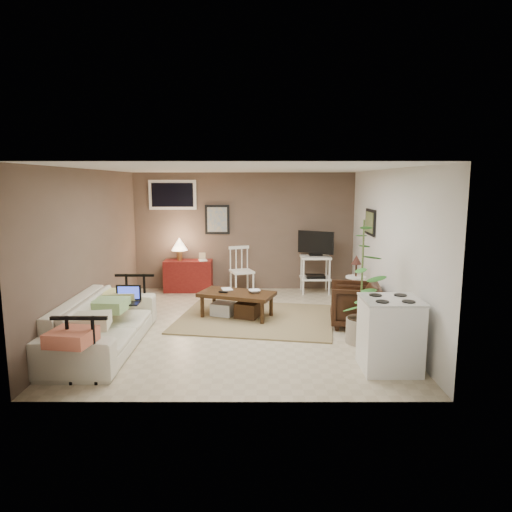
{
  "coord_description": "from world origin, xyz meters",
  "views": [
    {
      "loc": [
        0.24,
        -6.83,
        2.21
      ],
      "look_at": [
        0.24,
        0.35,
        1.04
      ],
      "focal_mm": 32.0,
      "sensor_mm": 36.0,
      "label": 1
    }
  ],
  "objects_px": {
    "spindle_chair": "(242,272)",
    "red_console": "(188,273)",
    "potted_plant": "(362,278)",
    "stove": "(390,334)",
    "tv_stand": "(315,260)",
    "coffee_table": "(236,303)",
    "sofa": "(103,315)",
    "armchair": "(355,303)",
    "side_table": "(356,276)"
  },
  "relations": [
    {
      "from": "red_console",
      "to": "tv_stand",
      "type": "height_order",
      "value": "tv_stand"
    },
    {
      "from": "sofa",
      "to": "spindle_chair",
      "type": "relative_size",
      "value": 2.5
    },
    {
      "from": "spindle_chair",
      "to": "armchair",
      "type": "relative_size",
      "value": 1.26
    },
    {
      "from": "red_console",
      "to": "stove",
      "type": "distance_m",
      "value": 4.95
    },
    {
      "from": "sofa",
      "to": "armchair",
      "type": "distance_m",
      "value": 3.69
    },
    {
      "from": "tv_stand",
      "to": "coffee_table",
      "type": "bearing_deg",
      "value": -131.25
    },
    {
      "from": "coffee_table",
      "to": "spindle_chair",
      "type": "height_order",
      "value": "spindle_chair"
    },
    {
      "from": "coffee_table",
      "to": "spindle_chair",
      "type": "relative_size",
      "value": 1.43
    },
    {
      "from": "coffee_table",
      "to": "stove",
      "type": "bearing_deg",
      "value": -47.8
    },
    {
      "from": "sofa",
      "to": "potted_plant",
      "type": "height_order",
      "value": "potted_plant"
    },
    {
      "from": "red_console",
      "to": "stove",
      "type": "height_order",
      "value": "red_console"
    },
    {
      "from": "red_console",
      "to": "side_table",
      "type": "bearing_deg",
      "value": -22.09
    },
    {
      "from": "spindle_chair",
      "to": "red_console",
      "type": "bearing_deg",
      "value": 172.2
    },
    {
      "from": "sofa",
      "to": "side_table",
      "type": "xyz_separation_m",
      "value": [
        3.8,
        1.95,
        0.13
      ]
    },
    {
      "from": "side_table",
      "to": "armchair",
      "type": "relative_size",
      "value": 1.28
    },
    {
      "from": "spindle_chair",
      "to": "tv_stand",
      "type": "xyz_separation_m",
      "value": [
        1.48,
        0.02,
        0.22
      ]
    },
    {
      "from": "red_console",
      "to": "side_table",
      "type": "xyz_separation_m",
      "value": [
        3.15,
        -1.28,
        0.21
      ]
    },
    {
      "from": "side_table",
      "to": "coffee_table",
      "type": "bearing_deg",
      "value": -164.5
    },
    {
      "from": "red_console",
      "to": "stove",
      "type": "bearing_deg",
      "value": -53.02
    },
    {
      "from": "coffee_table",
      "to": "spindle_chair",
      "type": "xyz_separation_m",
      "value": [
        0.03,
        1.7,
        0.19
      ]
    },
    {
      "from": "sofa",
      "to": "tv_stand",
      "type": "distance_m",
      "value": 4.48
    },
    {
      "from": "tv_stand",
      "to": "side_table",
      "type": "bearing_deg",
      "value": -63.8
    },
    {
      "from": "tv_stand",
      "to": "potted_plant",
      "type": "distance_m",
      "value": 2.93
    },
    {
      "from": "sofa",
      "to": "stove",
      "type": "height_order",
      "value": "sofa"
    },
    {
      "from": "sofa",
      "to": "tv_stand",
      "type": "bearing_deg",
      "value": -46.17
    },
    {
      "from": "coffee_table",
      "to": "armchair",
      "type": "xyz_separation_m",
      "value": [
        1.85,
        -0.43,
        0.12
      ]
    },
    {
      "from": "sofa",
      "to": "potted_plant",
      "type": "relative_size",
      "value": 1.34
    },
    {
      "from": "red_console",
      "to": "potted_plant",
      "type": "xyz_separation_m",
      "value": [
        2.84,
        -3.04,
        0.54
      ]
    },
    {
      "from": "coffee_table",
      "to": "sofa",
      "type": "height_order",
      "value": "sofa"
    },
    {
      "from": "coffee_table",
      "to": "stove",
      "type": "xyz_separation_m",
      "value": [
        1.9,
        -2.1,
        0.18
      ]
    },
    {
      "from": "tv_stand",
      "to": "armchair",
      "type": "xyz_separation_m",
      "value": [
        0.33,
        -2.16,
        -0.29
      ]
    },
    {
      "from": "coffee_table",
      "to": "potted_plant",
      "type": "distance_m",
      "value": 2.23
    },
    {
      "from": "tv_stand",
      "to": "potted_plant",
      "type": "xyz_separation_m",
      "value": [
        0.25,
        -2.91,
        0.26
      ]
    },
    {
      "from": "coffee_table",
      "to": "tv_stand",
      "type": "xyz_separation_m",
      "value": [
        1.51,
        1.72,
        0.41
      ]
    },
    {
      "from": "side_table",
      "to": "potted_plant",
      "type": "height_order",
      "value": "potted_plant"
    },
    {
      "from": "coffee_table",
      "to": "sofa",
      "type": "xyz_separation_m",
      "value": [
        -1.72,
        -1.38,
        0.2
      ]
    },
    {
      "from": "spindle_chair",
      "to": "stove",
      "type": "bearing_deg",
      "value": -63.8
    },
    {
      "from": "red_console",
      "to": "coffee_table",
      "type": "bearing_deg",
      "value": -59.92
    },
    {
      "from": "armchair",
      "to": "potted_plant",
      "type": "height_order",
      "value": "potted_plant"
    },
    {
      "from": "potted_plant",
      "to": "tv_stand",
      "type": "bearing_deg",
      "value": 95.01
    },
    {
      "from": "armchair",
      "to": "stove",
      "type": "distance_m",
      "value": 1.67
    },
    {
      "from": "red_console",
      "to": "armchair",
      "type": "distance_m",
      "value": 3.71
    },
    {
      "from": "red_console",
      "to": "tv_stand",
      "type": "bearing_deg",
      "value": -2.9
    },
    {
      "from": "tv_stand",
      "to": "spindle_chair",
      "type": "bearing_deg",
      "value": -179.2
    },
    {
      "from": "red_console",
      "to": "potted_plant",
      "type": "height_order",
      "value": "potted_plant"
    },
    {
      "from": "red_console",
      "to": "spindle_chair",
      "type": "xyz_separation_m",
      "value": [
        1.11,
        -0.15,
        0.05
      ]
    },
    {
      "from": "potted_plant",
      "to": "stove",
      "type": "distance_m",
      "value": 1.05
    },
    {
      "from": "red_console",
      "to": "potted_plant",
      "type": "relative_size",
      "value": 0.64
    },
    {
      "from": "spindle_chair",
      "to": "armchair",
      "type": "height_order",
      "value": "spindle_chair"
    },
    {
      "from": "coffee_table",
      "to": "red_console",
      "type": "relative_size",
      "value": 1.2
    }
  ]
}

